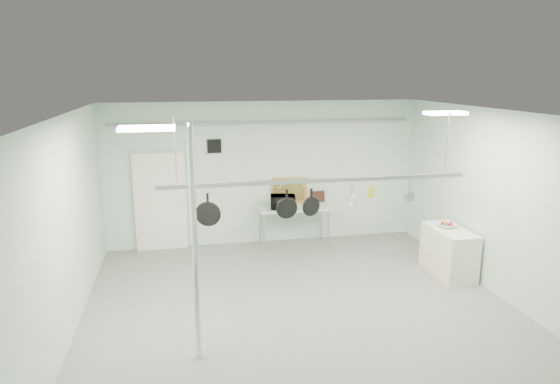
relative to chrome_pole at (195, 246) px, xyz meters
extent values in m
plane|color=gray|center=(1.70, 0.60, -1.60)|extent=(8.00, 8.00, 0.00)
cube|color=silver|center=(1.70, 0.60, 1.59)|extent=(7.00, 8.00, 0.02)
cube|color=#ABCDB9|center=(1.70, 4.59, 0.00)|extent=(7.00, 0.02, 3.20)
cube|color=#ABCDB9|center=(5.19, 0.60, 0.00)|extent=(0.02, 8.00, 3.20)
cube|color=silver|center=(-0.60, 4.54, -0.55)|extent=(1.10, 0.10, 2.20)
cube|color=black|center=(0.60, 4.57, 0.65)|extent=(0.30, 0.04, 0.30)
cylinder|color=gray|center=(1.70, 4.50, 1.15)|extent=(6.60, 0.07, 0.07)
cylinder|color=silver|center=(0.00, 0.00, 0.00)|extent=(0.08, 0.08, 3.20)
cube|color=#9AB5A1|center=(2.30, 4.20, -0.72)|extent=(1.60, 0.70, 0.05)
cylinder|color=#B7B7BC|center=(1.58, 3.92, -1.17)|extent=(0.04, 0.04, 0.86)
cylinder|color=#B7B7BC|center=(1.58, 4.48, -1.17)|extent=(0.04, 0.04, 0.86)
cylinder|color=#B7B7BC|center=(3.02, 3.92, -1.17)|extent=(0.04, 0.04, 0.86)
cylinder|color=#B7B7BC|center=(3.02, 4.48, -1.17)|extent=(0.04, 0.04, 0.86)
cube|color=silver|center=(4.85, 2.00, -1.15)|extent=(0.60, 1.20, 0.90)
cube|color=#B7B7BC|center=(1.90, 0.90, 0.60)|extent=(4.80, 0.06, 0.06)
cylinder|color=#B7B7BC|center=(-0.20, 0.90, 1.10)|extent=(0.02, 0.02, 0.94)
cylinder|color=#B7B7BC|center=(4.00, 0.90, 1.10)|extent=(0.02, 0.02, 0.94)
cube|color=white|center=(-0.50, -0.20, 1.56)|extent=(0.65, 0.30, 0.05)
cube|color=white|center=(4.10, 1.20, 1.56)|extent=(0.65, 0.30, 0.05)
imported|color=black|center=(2.02, 4.08, -0.55)|extent=(0.58, 0.44, 0.30)
cylinder|color=silver|center=(2.21, 4.17, -0.61)|extent=(0.17, 0.17, 0.18)
cube|color=#C27834|center=(2.26, 4.50, -0.41)|extent=(0.78, 0.16, 0.58)
cube|color=black|center=(2.94, 4.50, -0.57)|extent=(0.30, 0.09, 0.25)
imported|color=white|center=(4.83, 2.11, -0.66)|extent=(0.38, 0.38, 0.08)
camera|label=1|loc=(-0.13, -6.23, 2.19)|focal=32.00mm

